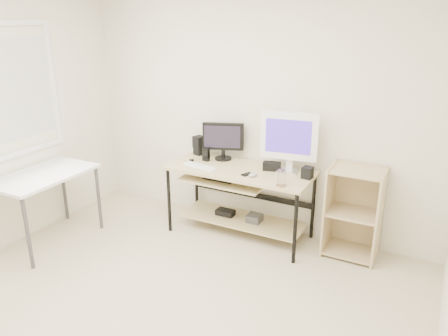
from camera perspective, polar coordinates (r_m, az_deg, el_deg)
name	(u,v)px	position (r m, az deg, el deg)	size (l,w,h in m)	color
room	(122,157)	(3.10, -13.15, 1.35)	(4.01, 4.01, 2.62)	beige
desk	(238,187)	(4.58, 1.86, -2.52)	(1.50, 0.65, 0.75)	#C8B67F
side_table	(44,181)	(4.73, -22.48, -1.61)	(0.60, 1.00, 0.75)	white
shelf_unit	(354,211)	(4.43, 16.66, -5.42)	(0.50, 0.40, 0.90)	tan
black_monitor	(223,139)	(4.71, -0.11, 3.85)	(0.43, 0.20, 0.41)	black
white_imac	(289,138)	(4.36, 8.49, 3.91)	(0.57, 0.18, 0.61)	silver
keyboard	(200,166)	(4.55, -3.16, 0.23)	(0.38, 0.11, 0.01)	white
mouse	(253,175)	(4.28, 3.80, -0.88)	(0.07, 0.11, 0.04)	#B1B1B6
center_speaker	(272,166)	(4.45, 6.26, 0.24)	(0.18, 0.08, 0.09)	black
speaker_left	(199,145)	(4.92, -3.30, 3.02)	(0.13, 0.13, 0.21)	black
speaker_right	(307,173)	(4.29, 10.85, -0.60)	(0.10, 0.10, 0.11)	black
audio_controller	(206,154)	(4.71, -2.36, 1.79)	(0.07, 0.05, 0.15)	black
volume_puck	(191,160)	(4.73, -4.27, 1.01)	(0.05, 0.05, 0.02)	black
smartphone	(247,174)	(4.33, 3.02, -0.82)	(0.06, 0.12, 0.01)	black
coaster	(281,185)	(4.08, 7.45, -2.28)	(0.10, 0.10, 0.01)	#AC734D
drinking_glass	(281,178)	(4.05, 7.50, -1.25)	(0.07, 0.07, 0.15)	white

